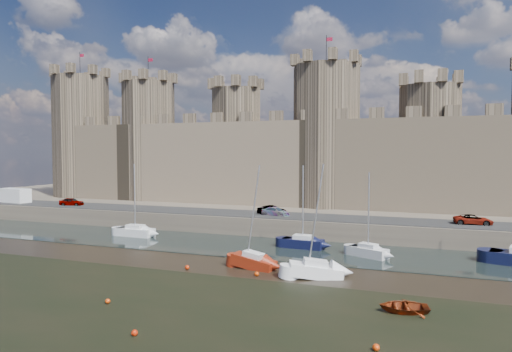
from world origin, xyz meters
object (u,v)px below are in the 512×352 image
at_px(sailboat_4, 254,261).
at_px(sailboat_2, 368,251).
at_px(car_3, 473,220).
at_px(sailboat_0, 135,231).
at_px(car_1, 272,210).
at_px(sailboat_1, 303,242).
at_px(sailboat_5, 316,270).
at_px(van, 15,196).
at_px(car_0, 72,202).
at_px(car_2, 276,212).

bearing_deg(sailboat_4, sailboat_2, 49.70).
bearing_deg(car_3, sailboat_2, 130.11).
xyz_separation_m(car_3, sailboat_0, (-42.26, -9.49, -2.36)).
relative_size(car_1, sailboat_4, 0.40).
bearing_deg(sailboat_2, sailboat_1, -170.21).
height_order(car_1, sailboat_2, sailboat_2).
bearing_deg(sailboat_0, sailboat_5, -21.32).
height_order(sailboat_0, sailboat_4, sailboat_4).
relative_size(car_3, van, 0.78).
bearing_deg(sailboat_2, car_0, -167.21).
bearing_deg(van, sailboat_2, -2.23).
relative_size(car_1, car_3, 0.90).
bearing_deg(van, sailboat_5, -11.79).
height_order(car_1, sailboat_0, sailboat_0).
relative_size(car_3, sailboat_4, 0.44).
xyz_separation_m(car_3, sailboat_2, (-11.32, -11.17, -2.37)).
height_order(car_0, car_2, car_0).
distance_m(car_2, sailboat_2, 17.51).
distance_m(van, sailboat_2, 62.77).
relative_size(car_0, car_1, 0.97).
height_order(sailboat_0, sailboat_5, sailboat_5).
xyz_separation_m(car_1, sailboat_0, (-16.34, -9.32, -2.40)).
bearing_deg(car_1, sailboat_4, -158.63).
relative_size(car_0, car_2, 0.95).
bearing_deg(car_2, car_0, 101.15).
bearing_deg(sailboat_5, car_1, 96.96).
bearing_deg(sailboat_1, car_0, 172.73).
xyz_separation_m(sailboat_0, sailboat_1, (23.14, 0.36, 0.01)).
height_order(sailboat_4, sailboat_5, sailboat_5).
bearing_deg(car_0, sailboat_2, -112.29).
bearing_deg(sailboat_2, sailboat_0, -158.66).
bearing_deg(van, car_3, 7.91).
distance_m(car_3, sailboat_0, 43.37).
bearing_deg(car_3, car_1, 85.88).
xyz_separation_m(car_3, sailboat_1, (-19.11, -9.13, -2.35)).
bearing_deg(sailboat_0, car_1, 31.08).
bearing_deg(car_2, sailboat_5, -142.55).
bearing_deg(sailboat_2, sailboat_4, -114.98).
relative_size(car_3, sailboat_2, 0.49).
bearing_deg(car_0, sailboat_5, -124.20).
distance_m(sailboat_1, sailboat_2, 8.06).
distance_m(car_3, sailboat_1, 21.31).
height_order(car_2, car_3, car_3).
relative_size(car_2, sailboat_1, 0.42).
distance_m(sailboat_0, sailboat_5, 29.65).
height_order(car_3, sailboat_1, sailboat_1).
height_order(car_3, van, van).
bearing_deg(sailboat_1, sailboat_4, -98.15).
relative_size(car_3, sailboat_5, 0.43).
distance_m(sailboat_2, sailboat_4, 13.23).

